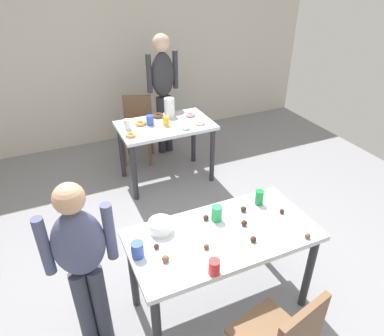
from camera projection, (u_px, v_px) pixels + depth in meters
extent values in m
plane|color=gray|center=(207.00, 282.00, 3.05)|extent=(6.40, 6.40, 0.00)
cube|color=beige|center=(107.00, 52.00, 4.90)|extent=(6.40, 0.10, 2.60)
cube|color=silver|center=(223.00, 235.00, 2.49)|extent=(1.34, 0.67, 0.04)
cylinder|color=#2D2D33|center=(157.00, 333.00, 2.25)|extent=(0.06, 0.06, 0.71)
cylinder|color=#2D2D33|center=(309.00, 273.00, 2.68)|extent=(0.06, 0.06, 0.71)
cylinder|color=#2D2D33|center=(133.00, 272.00, 2.68)|extent=(0.06, 0.06, 0.71)
cylinder|color=#2D2D33|center=(267.00, 229.00, 3.12)|extent=(0.06, 0.06, 0.71)
cube|color=silver|center=(165.00, 126.00, 4.14)|extent=(1.10, 0.67, 0.04)
cylinder|color=#2D2D33|center=(134.00, 173.00, 3.94)|extent=(0.06, 0.06, 0.71)
cylinder|color=#2D2D33|center=(212.00, 155.00, 4.28)|extent=(0.06, 0.06, 0.71)
cylinder|color=#2D2D33|center=(122.00, 152.00, 4.37)|extent=(0.06, 0.06, 0.71)
cylinder|color=#2D2D33|center=(193.00, 137.00, 4.72)|extent=(0.06, 0.06, 0.71)
cube|color=brown|center=(300.00, 336.00, 1.90)|extent=(0.38, 0.12, 0.42)
cylinder|color=brown|center=(265.00, 325.00, 2.46)|extent=(0.04, 0.04, 0.41)
cube|color=brown|center=(137.00, 131.00, 4.71)|extent=(0.53, 0.53, 0.04)
cube|color=brown|center=(138.00, 110.00, 4.74)|extent=(0.36, 0.19, 0.42)
cylinder|color=brown|center=(150.00, 152.00, 4.68)|extent=(0.04, 0.04, 0.41)
cylinder|color=brown|center=(124.00, 152.00, 4.67)|extent=(0.04, 0.04, 0.41)
cylinder|color=brown|center=(152.00, 141.00, 4.97)|extent=(0.04, 0.04, 0.41)
cylinder|color=brown|center=(128.00, 141.00, 4.97)|extent=(0.04, 0.04, 0.41)
cylinder|color=#383D4C|center=(85.00, 309.00, 2.41)|extent=(0.11, 0.11, 0.69)
cylinder|color=#383D4C|center=(101.00, 305.00, 2.45)|extent=(0.11, 0.11, 0.69)
ellipsoid|color=#4C5175|center=(79.00, 244.00, 2.13)|extent=(0.33, 0.22, 0.49)
sphere|color=tan|center=(69.00, 198.00, 1.96)|extent=(0.19, 0.19, 0.19)
cylinder|color=#4C5175|center=(44.00, 247.00, 2.06)|extent=(0.08, 0.08, 0.41)
cylinder|color=#4C5175|center=(110.00, 232.00, 2.17)|extent=(0.08, 0.08, 0.41)
cylinder|color=#28282D|center=(168.00, 124.00, 4.96)|extent=(0.11, 0.11, 0.83)
cylinder|color=#28282D|center=(161.00, 126.00, 4.91)|extent=(0.11, 0.11, 0.83)
ellipsoid|color=#333338|center=(163.00, 75.00, 4.57)|extent=(0.34, 0.23, 0.58)
sphere|color=beige|center=(161.00, 43.00, 4.37)|extent=(0.22, 0.22, 0.22)
cylinder|color=#333338|center=(175.00, 70.00, 4.63)|extent=(0.08, 0.08, 0.50)
cylinder|color=#333338|center=(149.00, 74.00, 4.47)|extent=(0.08, 0.08, 0.50)
cylinder|color=white|center=(161.00, 226.00, 2.48)|extent=(0.17, 0.17, 0.09)
cylinder|color=#198438|center=(259.00, 197.00, 2.75)|extent=(0.07, 0.07, 0.12)
cube|color=silver|center=(276.00, 233.00, 2.48)|extent=(0.17, 0.02, 0.01)
cylinder|color=#3351B2|center=(137.00, 250.00, 2.26)|extent=(0.08, 0.08, 0.11)
cylinder|color=green|center=(217.00, 213.00, 2.58)|extent=(0.08, 0.08, 0.12)
cylinder|color=red|center=(214.00, 267.00, 2.14)|extent=(0.07, 0.07, 0.10)
sphere|color=brown|center=(206.00, 247.00, 2.34)|extent=(0.04, 0.04, 0.04)
sphere|color=brown|center=(308.00, 236.00, 2.43)|extent=(0.04, 0.04, 0.04)
sphere|color=#3D2319|center=(206.00, 218.00, 2.60)|extent=(0.04, 0.04, 0.04)
sphere|color=#3D2319|center=(253.00, 239.00, 2.39)|extent=(0.04, 0.04, 0.04)
sphere|color=#3D2319|center=(282.00, 211.00, 2.67)|extent=(0.04, 0.04, 0.04)
sphere|color=#3D2319|center=(244.00, 209.00, 2.68)|extent=(0.05, 0.05, 0.05)
sphere|color=brown|center=(165.00, 259.00, 2.24)|extent=(0.05, 0.05, 0.05)
sphere|color=#3D2319|center=(156.00, 246.00, 2.34)|extent=(0.04, 0.04, 0.04)
sphere|color=#3D2319|center=(244.00, 223.00, 2.54)|extent=(0.04, 0.04, 0.04)
cylinder|color=white|center=(169.00, 107.00, 4.29)|extent=(0.13, 0.13, 0.22)
cylinder|color=yellow|center=(166.00, 121.00, 4.06)|extent=(0.07, 0.07, 0.11)
cylinder|color=white|center=(127.00, 124.00, 3.97)|extent=(0.07, 0.07, 0.12)
cylinder|color=#3351B2|center=(150.00, 120.00, 4.08)|extent=(0.09, 0.09, 0.11)
torus|color=gold|center=(140.00, 123.00, 4.09)|extent=(0.13, 0.13, 0.04)
torus|color=white|center=(186.00, 127.00, 4.00)|extent=(0.11, 0.11, 0.03)
torus|color=brown|center=(158.00, 116.00, 4.29)|extent=(0.14, 0.14, 0.04)
torus|color=white|center=(200.00, 122.00, 4.12)|extent=(0.14, 0.14, 0.04)
torus|color=gold|center=(131.00, 135.00, 3.83)|extent=(0.11, 0.11, 0.03)
torus|color=pink|center=(190.00, 115.00, 4.32)|extent=(0.12, 0.12, 0.04)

